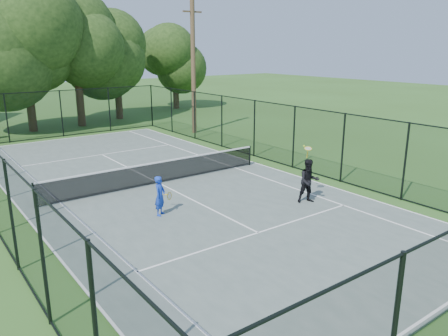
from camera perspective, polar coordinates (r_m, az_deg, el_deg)
ground at (r=18.74m, az=-8.46°, el=-2.16°), size 120.00×120.00×0.00m
tennis_court at (r=18.73m, az=-8.46°, el=-2.07°), size 11.00×24.00×0.06m
tennis_net at (r=18.58m, az=-8.53°, el=-0.46°), size 10.08×0.08×0.95m
fence at (r=18.35m, az=-8.64°, el=2.31°), size 13.10×26.10×3.00m
tree_near_left at (r=32.75m, az=-24.65°, el=13.86°), size 6.82×6.82×8.90m
tree_near_mid at (r=33.81m, az=-18.81°, el=14.42°), size 6.79×6.79×8.88m
tree_near_right at (r=36.53m, az=-13.98°, el=14.55°), size 6.06×6.06×8.36m
tree_far_right at (r=42.03m, az=-6.40°, el=13.30°), size 5.01×5.01×6.62m
utility_pole at (r=29.53m, az=-4.03°, el=12.98°), size 1.40×0.30×8.60m
player_blue at (r=15.04m, az=-8.35°, el=-3.61°), size 0.89×0.57×1.38m
player_black at (r=16.35m, az=11.03°, el=-1.67°), size 0.99×1.16×2.02m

